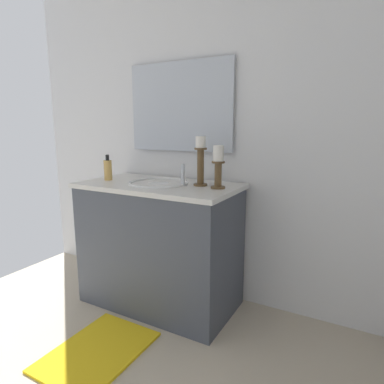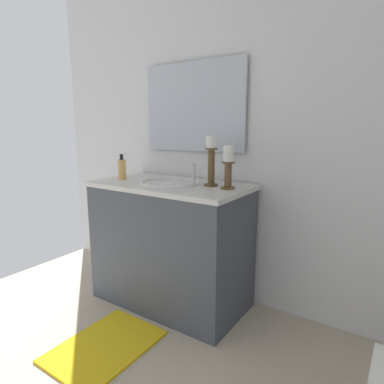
# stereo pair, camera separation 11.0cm
# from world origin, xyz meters

# --- Properties ---
(wall_left) EXTENTS (0.04, 2.91, 2.45)m
(wall_left) POSITION_xyz_m (-1.34, 0.00, 1.23)
(wall_left) COLOR white
(wall_left) RESTS_ON ground
(vanity_cabinet) EXTENTS (0.58, 1.08, 0.86)m
(vanity_cabinet) POSITION_xyz_m (-1.02, -0.08, 0.43)
(vanity_cabinet) COLOR #474C56
(vanity_cabinet) RESTS_ON ground
(sink_basin) EXTENTS (0.40, 0.40, 0.24)m
(sink_basin) POSITION_xyz_m (-1.02, -0.08, 0.82)
(sink_basin) COLOR white
(sink_basin) RESTS_ON vanity_cabinet
(mirror) EXTENTS (0.02, 0.82, 0.62)m
(mirror) POSITION_xyz_m (-1.30, -0.08, 1.37)
(mirror) COLOR silver
(candle_holder_tall) EXTENTS (0.09, 0.09, 0.26)m
(candle_holder_tall) POSITION_xyz_m (-1.05, 0.34, 1.00)
(candle_holder_tall) COLOR brown
(candle_holder_tall) RESTS_ON vanity_cabinet
(candle_holder_short) EXTENTS (0.09, 0.09, 0.31)m
(candle_holder_short) POSITION_xyz_m (-1.08, 0.20, 1.03)
(candle_holder_short) COLOR brown
(candle_holder_short) RESTS_ON vanity_cabinet
(soap_bottle) EXTENTS (0.06, 0.06, 0.18)m
(soap_bottle) POSITION_xyz_m (-0.96, -0.48, 0.94)
(soap_bottle) COLOR #E5B259
(soap_bottle) RESTS_ON vanity_cabinet
(bath_mat) EXTENTS (0.60, 0.44, 0.02)m
(bath_mat) POSITION_xyz_m (-0.39, -0.08, 0.01)
(bath_mat) COLOR yellow
(bath_mat) RESTS_ON ground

